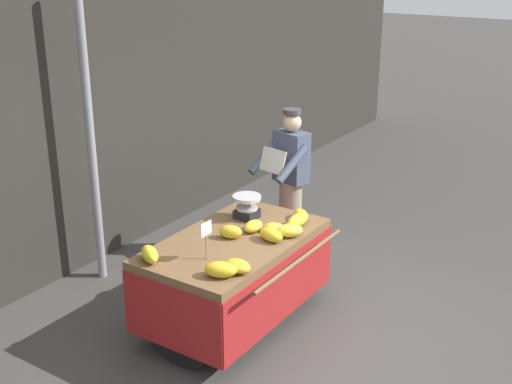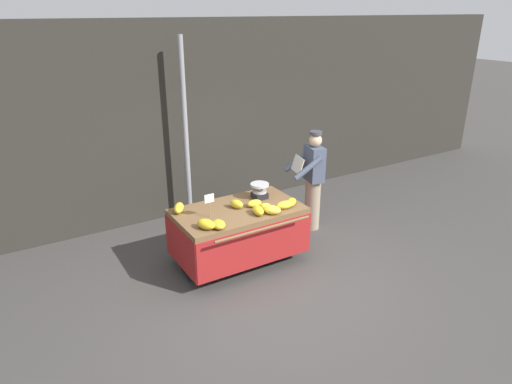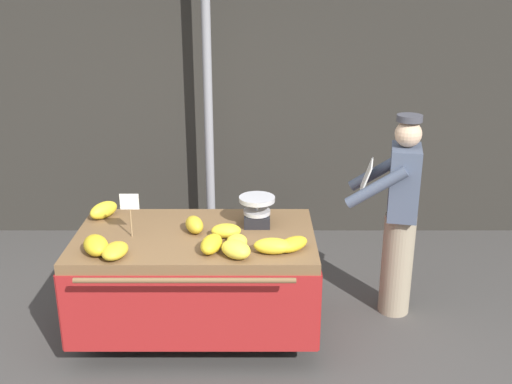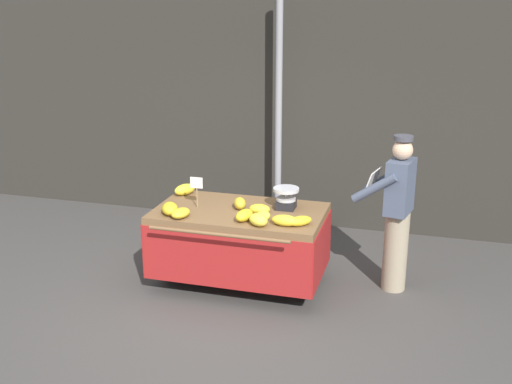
# 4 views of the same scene
# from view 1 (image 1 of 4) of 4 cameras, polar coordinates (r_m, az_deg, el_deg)

# --- Properties ---
(ground_plane) EXTENTS (60.00, 60.00, 0.00)m
(ground_plane) POSITION_cam_1_polar(r_m,az_deg,el_deg) (6.20, 4.87, -12.80)
(ground_plane) COLOR #423F3D
(back_wall) EXTENTS (16.00, 0.24, 3.41)m
(back_wall) POSITION_cam_1_polar(r_m,az_deg,el_deg) (7.30, -15.97, 6.29)
(back_wall) COLOR #2D2B26
(back_wall) RESTS_ON ground
(street_pole) EXTENTS (0.09, 0.09, 3.17)m
(street_pole) POSITION_cam_1_polar(r_m,az_deg,el_deg) (6.92, -14.08, 4.71)
(street_pole) COLOR gray
(street_pole) RESTS_ON ground
(banana_cart) EXTENTS (1.84, 1.25, 0.88)m
(banana_cart) POSITION_cam_1_polar(r_m,az_deg,el_deg) (6.16, -1.86, -5.98)
(banana_cart) COLOR brown
(banana_cart) RESTS_ON ground
(weighing_scale) EXTENTS (0.28, 0.28, 0.24)m
(weighing_scale) POSITION_cam_1_polar(r_m,az_deg,el_deg) (6.46, -0.79, -1.29)
(weighing_scale) COLOR black
(weighing_scale) RESTS_ON banana_cart
(price_sign) EXTENTS (0.14, 0.01, 0.34)m
(price_sign) POSITION_cam_1_polar(r_m,az_deg,el_deg) (5.59, -4.32, -3.49)
(price_sign) COLOR #997A51
(price_sign) RESTS_ON banana_cart
(banana_bunch_0) EXTENTS (0.29, 0.29, 0.12)m
(banana_bunch_0) POSITION_cam_1_polar(r_m,az_deg,el_deg) (6.09, 2.94, -3.32)
(banana_bunch_0) COLOR yellow
(banana_bunch_0) RESTS_ON banana_cart
(banana_bunch_1) EXTENTS (0.27, 0.31, 0.13)m
(banana_bunch_1) POSITION_cam_1_polar(r_m,az_deg,el_deg) (5.38, -3.05, -6.68)
(banana_bunch_1) COLOR gold
(banana_bunch_1) RESTS_ON banana_cart
(banana_bunch_2) EXTENTS (0.29, 0.27, 0.10)m
(banana_bunch_2) POSITION_cam_1_polar(r_m,az_deg,el_deg) (6.46, 3.89, -2.01)
(banana_bunch_2) COLOR gold
(banana_bunch_2) RESTS_ON banana_cart
(banana_bunch_3) EXTENTS (0.20, 0.25, 0.13)m
(banana_bunch_3) POSITION_cam_1_polar(r_m,az_deg,el_deg) (6.05, -2.21, -3.44)
(banana_bunch_3) COLOR gold
(banana_bunch_3) RESTS_ON banana_cart
(banana_bunch_4) EXTENTS (0.23, 0.15, 0.10)m
(banana_bunch_4) POSITION_cam_1_polar(r_m,az_deg,el_deg) (6.19, -0.23, -2.96)
(banana_bunch_4) COLOR yellow
(banana_bunch_4) RESTS_ON banana_cart
(banana_bunch_5) EXTENTS (0.25, 0.30, 0.13)m
(banana_bunch_5) POSITION_cam_1_polar(r_m,az_deg,el_deg) (5.69, -9.14, -5.30)
(banana_bunch_5) COLOR yellow
(banana_bunch_5) RESTS_ON banana_cart
(banana_bunch_6) EXTENTS (0.21, 0.28, 0.10)m
(banana_bunch_6) POSITION_cam_1_polar(r_m,az_deg,el_deg) (5.45, -1.57, -6.39)
(banana_bunch_6) COLOR gold
(banana_bunch_6) RESTS_ON banana_cart
(banana_bunch_7) EXTENTS (0.19, 0.28, 0.12)m
(banana_bunch_7) POSITION_cam_1_polar(r_m,az_deg,el_deg) (6.00, 1.31, -3.71)
(banana_bunch_7) COLOR gold
(banana_bunch_7) RESTS_ON banana_cart
(banana_bunch_8) EXTENTS (0.15, 0.21, 0.09)m
(banana_bunch_8) POSITION_cam_1_polar(r_m,az_deg,el_deg) (6.17, 1.65, -3.11)
(banana_bunch_8) COLOR yellow
(banana_bunch_8) RESTS_ON banana_cart
(banana_bunch_9) EXTENTS (0.28, 0.16, 0.11)m
(banana_bunch_9) POSITION_cam_1_polar(r_m,az_deg,el_deg) (6.33, 3.60, -2.44)
(banana_bunch_9) COLOR yellow
(banana_bunch_9) RESTS_ON banana_cart
(vendor_person) EXTENTS (0.65, 0.60, 1.71)m
(vendor_person) POSITION_cam_1_polar(r_m,az_deg,el_deg) (7.53, 2.94, 0.89)
(vendor_person) COLOR gray
(vendor_person) RESTS_ON ground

